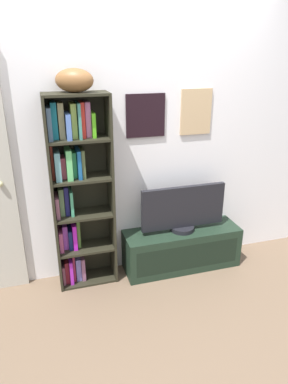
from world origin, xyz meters
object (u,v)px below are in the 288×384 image
at_px(tv_stand, 181,248).
at_px(television, 183,209).
at_px(bookshelf, 76,190).
at_px(football, 74,80).

height_order(tv_stand, television, television).
xyz_separation_m(tv_stand, television, (0.00, 0.00, 0.41)).
height_order(bookshelf, tv_stand, bookshelf).
distance_m(football, television, 1.45).
bearing_deg(television, bookshelf, 175.41).
relative_size(bookshelf, television, 2.10).
bearing_deg(football, tv_stand, -3.03).
xyz_separation_m(bookshelf, television, (0.95, -0.08, -0.27)).
relative_size(bookshelf, football, 5.70).
xyz_separation_m(football, television, (0.90, -0.05, -1.14)).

